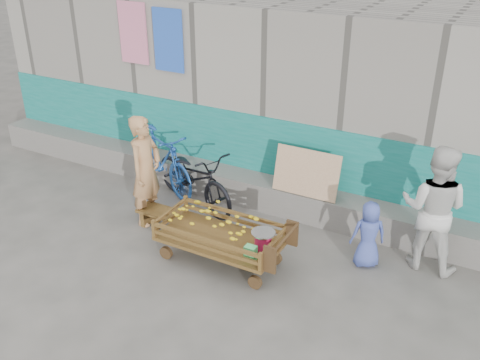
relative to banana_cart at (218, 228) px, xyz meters
The scene contains 9 objects.
ground 0.90m from the banana_cart, 65.63° to the right, with size 80.00×80.00×0.00m, color #4F4E48.
building_wall 3.52m from the banana_cart, 84.85° to the left, with size 12.00×3.50×3.00m.
banana_cart is the anchor object (origin of this frame).
bench 1.09m from the banana_cart, 160.82° to the left, with size 1.11×0.33×0.28m.
vendor_man 1.55m from the banana_cart, 164.28° to the left, with size 0.61×0.40×1.69m, color tan.
woman 2.78m from the banana_cart, 26.70° to the left, with size 0.84×0.65×1.72m, color silver.
child 1.97m from the banana_cart, 26.16° to the left, with size 0.46×0.30×0.93m, color #4354A9.
bicycle_dark 1.63m from the banana_cart, 133.95° to the left, with size 0.65×1.85×0.97m, color black.
bicycle_blue 2.34m from the banana_cart, 143.90° to the left, with size 0.50×1.77×1.06m, color #1D4D9C.
Camera 1 is at (2.81, -4.45, 4.23)m, focal length 40.00 mm.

